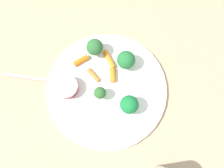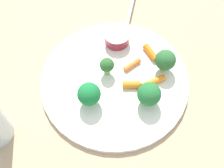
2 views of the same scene
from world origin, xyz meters
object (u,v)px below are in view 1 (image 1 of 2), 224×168
object	(u,v)px
carrot_stick_0	(93,75)
carrot_stick_1	(81,61)
carrot_stick_2	(113,75)
sauce_cup	(67,88)
plate	(107,90)
broccoli_floret_0	(100,93)
broccoli_floret_3	(129,105)
fork	(41,79)
broccoli_floret_1	(126,60)
broccoli_floret_2	(95,47)
carrot_stick_3	(109,59)

from	to	relation	value
carrot_stick_0	carrot_stick_1	size ratio (longest dim) A/B	0.99
carrot_stick_2	sauce_cup	bearing A→B (deg)	179.82
plate	broccoli_floret_0	distance (m)	0.04
broccoli_floret_3	carrot_stick_2	xyz separation A→B (m)	(-0.01, 0.09, -0.02)
carrot_stick_1	plate	bearing A→B (deg)	-64.67
sauce_cup	broccoli_floret_0	bearing A→B (deg)	-28.20
broccoli_floret_0	carrot_stick_2	xyz separation A→B (m)	(0.04, 0.04, -0.02)
sauce_cup	broccoli_floret_3	distance (m)	0.16
broccoli_floret_3	carrot_stick_0	size ratio (longest dim) A/B	1.35
plate	carrot_stick_1	world-z (taller)	carrot_stick_1
fork	plate	bearing A→B (deg)	-25.37
sauce_cup	broccoli_floret_1	world-z (taller)	broccoli_floret_1
sauce_cup	broccoli_floret_1	bearing A→B (deg)	7.67
sauce_cup	carrot_stick_1	distance (m)	0.08
broccoli_floret_0	plate	bearing A→B (deg)	28.83
broccoli_floret_2	carrot_stick_0	size ratio (longest dim) A/B	1.34
broccoli_floret_3	carrot_stick_0	bearing A→B (deg)	120.66
sauce_cup	fork	distance (m)	0.08
carrot_stick_0	fork	xyz separation A→B (m)	(-0.13, 0.03, -0.00)
broccoli_floret_3	carrot_stick_2	size ratio (longest dim) A/B	1.54
broccoli_floret_1	carrot_stick_0	distance (m)	0.09
plate	carrot_stick_1	bearing A→B (deg)	115.33
broccoli_floret_3	carrot_stick_3	bearing A→B (deg)	94.60
carrot_stick_0	carrot_stick_2	distance (m)	0.05
sauce_cup	carrot_stick_3	size ratio (longest dim) A/B	1.09
sauce_cup	broccoli_floret_1	distance (m)	0.16
sauce_cup	carrot_stick_1	world-z (taller)	sauce_cup
sauce_cup	carrot_stick_0	size ratio (longest dim) A/B	1.38
broccoli_floret_3	carrot_stick_1	bearing A→B (deg)	118.54
carrot_stick_0	carrot_stick_3	xyz separation A→B (m)	(0.05, 0.03, 0.00)
broccoli_floret_0	carrot_stick_3	world-z (taller)	broccoli_floret_0
broccoli_floret_0	broccoli_floret_2	distance (m)	0.12
carrot_stick_3	plate	bearing A→B (deg)	-110.86
carrot_stick_2	broccoli_floret_2	bearing A→B (deg)	108.23
broccoli_floret_2	carrot_stick_2	size ratio (longest dim) A/B	1.53
plate	sauce_cup	bearing A→B (deg)	162.89
plate	broccoli_floret_2	size ratio (longest dim) A/B	5.57
broccoli_floret_0	broccoli_floret_3	bearing A→B (deg)	-39.61
broccoli_floret_0	carrot_stick_0	xyz separation A→B (m)	(-0.00, 0.05, -0.02)
sauce_cup	carrot_stick_2	world-z (taller)	sauce_cup
plate	carrot_stick_1	size ratio (longest dim) A/B	7.42
broccoli_floret_1	broccoli_floret_2	world-z (taller)	same
broccoli_floret_2	fork	bearing A→B (deg)	-168.12
broccoli_floret_1	carrot_stick_0	world-z (taller)	broccoli_floret_1
sauce_cup	fork	world-z (taller)	sauce_cup
carrot_stick_0	carrot_stick_2	size ratio (longest dim) A/B	1.14
broccoli_floret_2	broccoli_floret_1	bearing A→B (deg)	-39.62
broccoli_floret_2	carrot_stick_0	distance (m)	0.07
broccoli_floret_0	broccoli_floret_2	world-z (taller)	broccoli_floret_2
sauce_cup	carrot_stick_2	distance (m)	0.12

